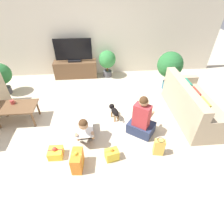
% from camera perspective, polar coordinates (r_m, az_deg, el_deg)
% --- Properties ---
extents(ground_plane, '(16.00, 16.00, 0.00)m').
position_cam_1_polar(ground_plane, '(4.04, -8.17, -3.83)').
color(ground_plane, beige).
extents(wall_back, '(8.40, 0.06, 2.60)m').
position_cam_1_polar(wall_back, '(5.79, -8.69, 24.26)').
color(wall_back, beige).
rests_on(wall_back, ground_plane).
extents(sofa_right, '(0.84, 1.87, 0.83)m').
position_cam_1_polar(sofa_right, '(4.44, 24.51, 1.98)').
color(sofa_right, tan).
rests_on(sofa_right, ground_plane).
extents(coffee_table, '(0.87, 0.54, 0.42)m').
position_cam_1_polar(coffee_table, '(4.38, -28.84, 1.09)').
color(coffee_table, brown).
rests_on(coffee_table, ground_plane).
extents(tv_console, '(1.34, 0.39, 0.53)m').
position_cam_1_polar(tv_console, '(5.92, -11.73, 13.53)').
color(tv_console, brown).
rests_on(tv_console, ground_plane).
extents(tv, '(1.12, 0.20, 0.69)m').
position_cam_1_polar(tv, '(5.71, -12.50, 18.73)').
color(tv, black).
rests_on(tv, tv_console).
extents(potted_plant_back_right, '(0.54, 0.54, 0.85)m').
position_cam_1_polar(potted_plant_back_right, '(5.73, -1.58, 16.42)').
color(potted_plant_back_right, '#4C4C51').
rests_on(potted_plant_back_right, ground_plane).
extents(potted_plant_corner_left, '(0.55, 0.55, 0.87)m').
position_cam_1_polar(potted_plant_corner_left, '(5.62, -32.54, 10.15)').
color(potted_plant_corner_left, '#4C4C51').
rests_on(potted_plant_corner_left, ground_plane).
extents(potted_plant_corner_right, '(0.69, 0.69, 1.09)m').
position_cam_1_polar(potted_plant_corner_right, '(5.18, 18.38, 14.25)').
color(potted_plant_corner_right, '#336B84').
rests_on(potted_plant_corner_right, ground_plane).
extents(person_kneeling, '(0.36, 0.76, 0.74)m').
position_cam_1_polar(person_kneeling, '(3.50, -8.92, -4.83)').
color(person_kneeling, '#23232D').
rests_on(person_kneeling, ground_plane).
extents(person_sitting, '(0.66, 0.63, 0.94)m').
position_cam_1_polar(person_sitting, '(3.62, 9.63, -2.81)').
color(person_sitting, '#283351').
rests_on(person_sitting, ground_plane).
extents(dog, '(0.23, 0.43, 0.31)m').
position_cam_1_polar(dog, '(4.03, 0.67, 0.45)').
color(dog, black).
rests_on(dog, ground_plane).
extents(gift_box_a, '(0.20, 0.35, 0.41)m').
position_cam_1_polar(gift_box_a, '(3.16, -11.25, -15.32)').
color(gift_box_a, orange).
rests_on(gift_box_a, ground_plane).
extents(gift_box_b, '(0.27, 0.22, 0.28)m').
position_cam_1_polar(gift_box_b, '(3.27, -0.04, -13.71)').
color(gift_box_b, yellow).
rests_on(gift_box_b, ground_plane).
extents(gift_box_c, '(0.26, 0.25, 0.24)m').
position_cam_1_polar(gift_box_c, '(3.48, -17.91, -12.54)').
color(gift_box_c, yellow).
rests_on(gift_box_c, ground_plane).
extents(gift_bag_a, '(0.21, 0.15, 0.38)m').
position_cam_1_polar(gift_bag_a, '(3.40, 15.09, -10.99)').
color(gift_bag_a, '#E5B74C').
rests_on(gift_bag_a, ground_plane).
extents(mug, '(0.12, 0.08, 0.09)m').
position_cam_1_polar(mug, '(4.44, -29.74, 2.82)').
color(mug, '#B23D38').
rests_on(mug, coffee_table).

